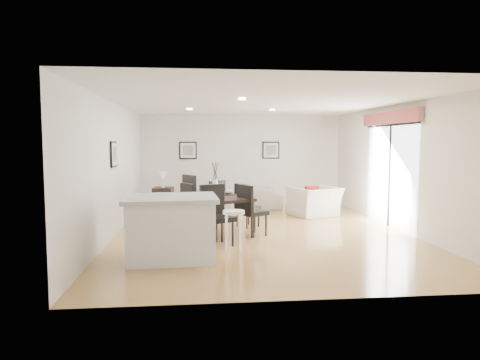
{
  "coord_description": "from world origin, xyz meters",
  "views": [
    {
      "loc": [
        -1.32,
        -8.87,
        1.88
      ],
      "look_at": [
        -0.4,
        0.4,
        1.06
      ],
      "focal_mm": 32.0,
      "sensor_mm": 36.0,
      "label": 1
    }
  ],
  "objects": [
    {
      "name": "ground",
      "position": [
        0.0,
        0.0,
        0.0
      ],
      "size": [
        8.0,
        8.0,
        0.0
      ],
      "primitive_type": "plane",
      "color": "#B8874B",
      "rests_on": "ground"
    },
    {
      "name": "wall_back",
      "position": [
        0.0,
        4.0,
        1.35
      ],
      "size": [
        6.0,
        0.04,
        2.7
      ],
      "primitive_type": "cube",
      "color": "silver",
      "rests_on": "ground"
    },
    {
      "name": "wall_front",
      "position": [
        0.0,
        -4.0,
        1.35
      ],
      "size": [
        6.0,
        0.04,
        2.7
      ],
      "primitive_type": "cube",
      "color": "silver",
      "rests_on": "ground"
    },
    {
      "name": "wall_left",
      "position": [
        -3.0,
        0.0,
        1.35
      ],
      "size": [
        0.04,
        8.0,
        2.7
      ],
      "primitive_type": "cube",
      "color": "silver",
      "rests_on": "ground"
    },
    {
      "name": "wall_right",
      "position": [
        3.0,
        0.0,
        1.35
      ],
      "size": [
        0.04,
        8.0,
        2.7
      ],
      "primitive_type": "cube",
      "color": "silver",
      "rests_on": "ground"
    },
    {
      "name": "ceiling",
      "position": [
        0.0,
        0.0,
        2.7
      ],
      "size": [
        6.0,
        8.0,
        0.02
      ],
      "primitive_type": "cube",
      "color": "white",
      "rests_on": "wall_back"
    },
    {
      "name": "sofa",
      "position": [
        -0.16,
        2.79,
        0.32
      ],
      "size": [
        2.37,
        1.46,
        0.65
      ],
      "primitive_type": "imported",
      "rotation": [
        0.0,
        0.0,
        3.43
      ],
      "color": "gray",
      "rests_on": "ground"
    },
    {
      "name": "armchair",
      "position": [
        1.66,
        1.77,
        0.37
      ],
      "size": [
        1.44,
        1.36,
        0.75
      ],
      "primitive_type": "imported",
      "rotation": [
        0.0,
        0.0,
        3.53
      ],
      "color": "beige",
      "rests_on": "ground"
    },
    {
      "name": "dining_table",
      "position": [
        -0.96,
        0.07,
        0.7
      ],
      "size": [
        1.59,
        2.09,
        0.78
      ],
      "rotation": [
        0.0,
        0.0,
        0.4
      ],
      "color": "black",
      "rests_on": "ground"
    },
    {
      "name": "dining_chair_wnear",
      "position": [
        -1.63,
        -0.34,
        0.59
      ],
      "size": [
        0.66,
        0.66,
        1.06
      ],
      "rotation": [
        0.0,
        0.0,
        -1.02
      ],
      "color": "black",
      "rests_on": "ground"
    },
    {
      "name": "dining_chair_wfar",
      "position": [
        -1.62,
        0.59,
        0.65
      ],
      "size": [
        0.72,
        0.72,
        1.17
      ],
      "rotation": [
        0.0,
        0.0,
        -1.04
      ],
      "color": "black",
      "rests_on": "ground"
    },
    {
      "name": "dining_chair_enear",
      "position": [
        -0.29,
        -0.44,
        0.58
      ],
      "size": [
        0.64,
        0.64,
        1.04
      ],
      "rotation": [
        0.0,
        0.0,
        2.09
      ],
      "color": "black",
      "rests_on": "ground"
    },
    {
      "name": "dining_chair_efar",
      "position": [
        -0.28,
        0.5,
        0.54
      ],
      "size": [
        0.6,
        0.6,
        0.97
      ],
      "rotation": [
        0.0,
        0.0,
        2.15
      ],
      "color": "black",
      "rests_on": "ground"
    },
    {
      "name": "dining_chair_head",
      "position": [
        -1.0,
        -1.09,
        0.62
      ],
      "size": [
        0.67,
        0.67,
        1.11
      ],
      "rotation": [
        0.0,
        0.0,
        0.47
      ],
      "color": "black",
      "rests_on": "ground"
    },
    {
      "name": "dining_chair_foot",
      "position": [
        -0.91,
        1.25,
        0.55
      ],
      "size": [
        0.61,
        0.61,
        0.99
      ],
      "rotation": [
        0.0,
        0.0,
        3.68
      ],
      "color": "black",
      "rests_on": "ground"
    },
    {
      "name": "vase",
      "position": [
        -0.96,
        0.07,
        1.09
      ],
      "size": [
        0.75,
        1.22,
        0.69
      ],
      "color": "white",
      "rests_on": "dining_table"
    },
    {
      "name": "coffee_table",
      "position": [
        -1.81,
        1.3,
        0.19
      ],
      "size": [
        1.03,
        0.68,
        0.39
      ],
      "primitive_type": "cube",
      "rotation": [
        0.0,
        0.0,
        -0.1
      ],
      "color": "black",
      "rests_on": "ground"
    },
    {
      "name": "side_table",
      "position": [
        -2.25,
        2.78,
        0.34
      ],
      "size": [
        0.57,
        0.57,
        0.68
      ],
      "primitive_type": "cube",
      "rotation": [
        0.0,
        0.0,
        -0.13
      ],
      "color": "black",
      "rests_on": "ground"
    },
    {
      "name": "table_lamp",
      "position": [
        -2.25,
        2.78,
        0.95
      ],
      "size": [
        0.22,
        0.22,
        0.43
      ],
      "color": "white",
      "rests_on": "side_table"
    },
    {
      "name": "cushion",
      "position": [
        1.56,
        1.67,
        0.6
      ],
      "size": [
        0.37,
        0.2,
        0.36
      ],
      "primitive_type": "cube",
      "rotation": [
        0.0,
        0.0,
        3.41
      ],
      "color": "maroon",
      "rests_on": "armchair"
    },
    {
      "name": "kitchen_island",
      "position": [
        -1.76,
        -2.02,
        0.52
      ],
      "size": [
        1.53,
        1.21,
        1.03
      ],
      "rotation": [
        0.0,
        0.0,
        0.06
      ],
      "color": "silver",
      "rests_on": "ground"
    },
    {
      "name": "bar_stool",
      "position": [
        -0.74,
        -2.02,
        0.67
      ],
      "size": [
        0.36,
        0.36,
        0.78
      ],
      "color": "silver",
      "rests_on": "ground"
    },
    {
      "name": "framed_print_back_left",
      "position": [
        -1.6,
        3.97,
        1.65
      ],
      "size": [
        0.52,
        0.04,
        0.52
      ],
      "color": "black",
      "rests_on": "wall_back"
    },
    {
      "name": "framed_print_back_right",
      "position": [
        0.9,
        3.97,
        1.65
      ],
      "size": [
        0.52,
        0.04,
        0.52
      ],
      "color": "black",
      "rests_on": "wall_back"
    },
    {
      "name": "framed_print_left_wall",
      "position": [
        -2.97,
        -0.2,
        1.65
      ],
      "size": [
        0.04,
        0.52,
        0.52
      ],
      "rotation": [
        0.0,
        0.0,
        1.57
      ],
      "color": "black",
      "rests_on": "wall_left"
    },
    {
      "name": "sliding_door",
      "position": [
        2.96,
        0.3,
        1.66
      ],
      "size": [
        0.12,
        2.7,
        2.57
      ],
      "color": "white",
      "rests_on": "wall_right"
    }
  ]
}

